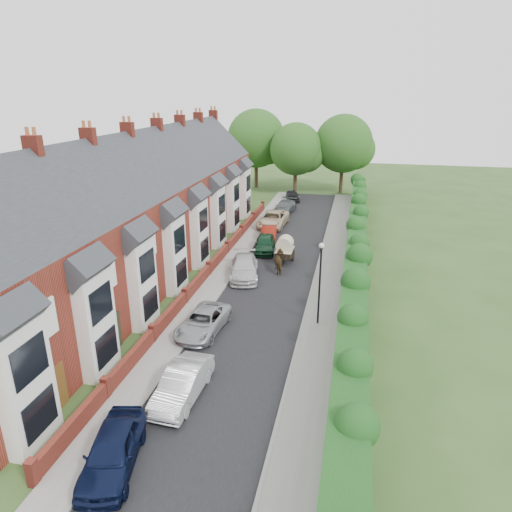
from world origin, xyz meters
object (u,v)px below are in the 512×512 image
Objects in this scene: car_black at (292,195)px; horse_cart at (285,248)px; lamppost at (320,274)px; car_silver_a at (182,384)px; car_green at (265,244)px; car_navy at (112,451)px; car_grey at (285,207)px; horse at (280,262)px; car_red at (269,234)px; car_beige at (273,219)px; car_white at (244,268)px; car_silver_b at (203,322)px.

horse_cart reaches higher than car_black.
lamppost is 10.14m from car_silver_a.
car_green is at bearing 115.06° from lamppost.
car_navy reaches higher than car_grey.
horse is at bearing -97.88° from car_black.
car_red is 0.71× the size of car_beige.
car_black is (-6.11, 31.82, -2.65)m from lamppost.
car_grey is at bearing -103.72° from car_black.
car_black is (0.29, 11.97, -0.12)m from car_beige.
car_green is at bearing 132.73° from horse_cart.
car_white is at bearing 10.31° from horse.
horse is (1.78, 16.02, 0.09)m from car_silver_a.
car_red reaches higher than car_silver_b.
car_green is 19.63m from car_black.
lamppost reaches higher than car_grey.
car_black is at bearing 96.55° from horse_cart.
car_red is at bearing -94.56° from horse.
car_navy is at bearing 60.27° from horse.
car_silver_b is at bearing -160.49° from lamppost.
car_beige reaches higher than car_red.
car_grey is at bearing 99.17° from horse_cart.
car_white is 9.06m from car_red.
car_silver_a is at bearing -95.61° from horse_cart.
car_black is at bearing 96.09° from car_grey.
car_navy is 0.99× the size of car_silver_a.
car_grey is 1.55× the size of horse_cart.
lamppost is at bearing -58.57° from car_white.
car_beige is (-0.32, 13.59, 0.05)m from car_white.
car_silver_b is 0.93× the size of car_white.
car_beige is at bearing 78.66° from car_white.
lamppost is at bearing -77.06° from car_red.
car_beige reaches higher than car_green.
car_beige is at bearing -105.23° from car_black.
horse is at bearing -75.96° from car_grey.
car_silver_a is 33.61m from car_grey.
car_beige is 10.33m from horse_cart.
car_silver_a is at bearing -82.83° from car_grey.
lamppost is 13.71m from car_green.
car_black is at bearing 83.50° from car_green.
horse_cart reaches higher than car_red.
horse is at bearing 114.71° from lamppost.
horse_cart reaches higher than car_white.
car_silver_a is 16.12m from horse.
horse reaches higher than car_green.
car_beige is at bearing 87.49° from car_green.
car_green is (-0.33, 20.40, -0.02)m from car_silver_a.
horse_cart is (2.80, 22.54, 0.52)m from car_navy.
horse_cart is (2.34, -5.40, 0.62)m from car_red.
car_beige is at bearing 94.44° from car_silver_a.
car_grey is (-0.72, 33.60, -0.04)m from car_silver_a.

